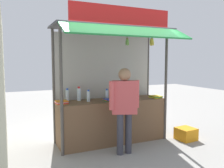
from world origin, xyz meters
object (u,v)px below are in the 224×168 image
(vendor_person, at_px, (124,103))
(magazine_stack_mid_left, at_px, (131,98))
(water_bottle_rear_center, at_px, (107,95))
(banana_bunch_inner_right, at_px, (152,42))
(water_bottle_mid_right, at_px, (116,94))
(plastic_crate, at_px, (186,134))
(water_bottle_right, at_px, (79,94))
(water_bottle_back_right, at_px, (67,95))
(water_bottle_front_right, at_px, (122,94))
(magazine_stack_front_left, at_px, (62,102))
(magazine_stack_far_right, at_px, (110,100))
(banana_bunch_leftmost, at_px, (127,42))
(magazine_stack_back_left, at_px, (156,97))
(water_bottle_left, at_px, (88,96))

(vendor_person, bearing_deg, magazine_stack_mid_left, 75.48)
(water_bottle_rear_center, distance_m, banana_bunch_inner_right, 1.49)
(water_bottle_mid_right, bearing_deg, plastic_crate, -25.52)
(water_bottle_right, relative_size, water_bottle_back_right, 1.13)
(water_bottle_mid_right, relative_size, magazine_stack_mid_left, 0.89)
(water_bottle_front_right, bearing_deg, vendor_person, -114.30)
(water_bottle_rear_center, xyz_separation_m, banana_bunch_inner_right, (0.80, -0.54, 1.14))
(water_bottle_right, xyz_separation_m, magazine_stack_front_left, (-0.42, -0.22, -0.11))
(magazine_stack_front_left, bearing_deg, vendor_person, -35.12)
(plastic_crate, bearing_deg, water_bottle_right, 160.31)
(magazine_stack_far_right, bearing_deg, water_bottle_right, 152.87)
(water_bottle_right, xyz_separation_m, magazine_stack_mid_left, (1.15, -0.23, -0.12))
(banana_bunch_inner_right, bearing_deg, banana_bunch_leftmost, 179.88)
(water_bottle_front_right, height_order, water_bottle_right, water_bottle_right)
(water_bottle_mid_right, distance_m, banana_bunch_leftmost, 1.23)
(water_bottle_right, relative_size, water_bottle_mid_right, 1.29)
(banana_bunch_leftmost, bearing_deg, water_bottle_right, 141.89)
(water_bottle_rear_center, xyz_separation_m, magazine_stack_back_left, (1.13, -0.24, -0.09))
(magazine_stack_front_left, bearing_deg, water_bottle_mid_right, 4.47)
(magazine_stack_back_left, bearing_deg, banana_bunch_inner_right, -137.75)
(water_bottle_mid_right, xyz_separation_m, plastic_crate, (1.44, -0.69, -0.91))
(banana_bunch_leftmost, height_order, plastic_crate, banana_bunch_leftmost)
(water_bottle_left, bearing_deg, magazine_stack_far_right, -13.38)
(banana_bunch_inner_right, bearing_deg, vendor_person, -159.46)
(water_bottle_right, relative_size, banana_bunch_leftmost, 1.14)
(water_bottle_mid_right, xyz_separation_m, magazine_stack_mid_left, (0.33, -0.11, -0.09))
(water_bottle_right, bearing_deg, plastic_crate, -19.69)
(water_bottle_right, relative_size, vendor_person, 0.18)
(banana_bunch_leftmost, bearing_deg, water_bottle_rear_center, 112.38)
(water_bottle_mid_right, height_order, banana_bunch_inner_right, banana_bunch_inner_right)
(water_bottle_back_right, distance_m, magazine_stack_front_left, 0.36)
(water_bottle_back_right, xyz_separation_m, banana_bunch_inner_right, (1.64, -0.72, 1.12))
(magazine_stack_far_right, height_order, magazine_stack_mid_left, magazine_stack_mid_left)
(magazine_stack_back_left, distance_m, vendor_person, 1.27)
(water_bottle_mid_right, height_order, magazine_stack_back_left, water_bottle_mid_right)
(vendor_person, bearing_deg, water_bottle_right, 145.28)
(water_bottle_mid_right, bearing_deg, banana_bunch_inner_right, -41.84)
(banana_bunch_leftmost, bearing_deg, magazine_stack_mid_left, 52.08)
(water_bottle_back_right, bearing_deg, magazine_stack_far_right, -24.35)
(water_bottle_left, xyz_separation_m, banana_bunch_leftmost, (0.68, -0.45, 1.11))
(magazine_stack_mid_left, distance_m, banana_bunch_inner_right, 1.32)
(plastic_crate, bearing_deg, banana_bunch_inner_right, 169.30)
(plastic_crate, bearing_deg, banana_bunch_leftmost, 173.55)
(magazine_stack_back_left, height_order, banana_bunch_leftmost, banana_bunch_leftmost)
(magazine_stack_mid_left, relative_size, magazine_stack_back_left, 0.92)
(water_bottle_mid_right, bearing_deg, water_bottle_back_right, 169.69)
(magazine_stack_mid_left, bearing_deg, magazine_stack_back_left, -11.76)
(magazine_stack_mid_left, height_order, banana_bunch_leftmost, banana_bunch_leftmost)
(magazine_stack_back_left, bearing_deg, vendor_person, -152.02)
(water_bottle_rear_center, distance_m, vendor_person, 0.83)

